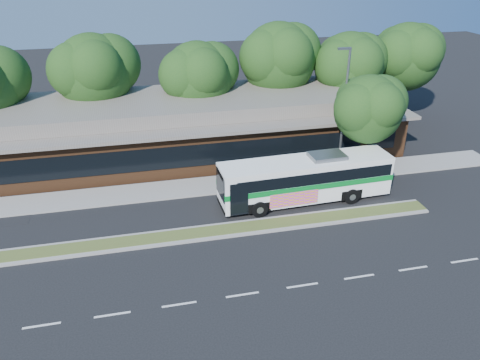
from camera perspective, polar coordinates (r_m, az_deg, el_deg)
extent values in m
plane|color=black|center=(26.74, -2.16, -7.01)|extent=(120.00, 120.00, 0.00)
cube|color=#465423|center=(27.19, -2.41, -6.20)|extent=(26.00, 1.10, 0.15)
cube|color=gray|center=(32.16, -4.34, -0.74)|extent=(44.00, 2.60, 0.12)
cube|color=brown|center=(37.53, -6.01, 5.88)|extent=(32.00, 10.00, 3.20)
cube|color=slate|center=(36.96, -6.14, 8.38)|extent=(33.20, 11.20, 0.24)
cube|color=slate|center=(36.77, -6.19, 9.31)|extent=(30.00, 8.00, 1.00)
cube|color=black|center=(32.86, -4.87, 3.03)|extent=(30.00, 0.06, 1.60)
cylinder|color=slate|center=(32.71, 12.49, 7.63)|extent=(0.16, 0.16, 9.00)
cube|color=slate|center=(31.41, 12.63, 15.37)|extent=(0.90, 0.18, 0.14)
cylinder|color=black|center=(40.09, -16.66, 7.02)|extent=(0.44, 0.44, 4.20)
sphere|color=#143C15|center=(39.03, -17.41, 12.41)|extent=(6.00, 6.00, 6.00)
sphere|color=#143C15|center=(39.28, -15.47, 13.47)|extent=(4.68, 4.68, 4.68)
cylinder|color=black|center=(39.41, -4.97, 7.40)|extent=(0.44, 0.44, 3.78)
sphere|color=#143C15|center=(38.39, -5.18, 12.44)|extent=(5.60, 5.60, 5.60)
sphere|color=#143C15|center=(38.87, -3.41, 13.36)|extent=(4.37, 4.37, 4.37)
cylinder|color=black|center=(41.70, 4.48, 8.97)|extent=(0.44, 0.44, 4.41)
sphere|color=#143C15|center=(40.66, 4.68, 14.43)|extent=(6.20, 6.20, 6.20)
sphere|color=#143C15|center=(41.42, 6.42, 15.28)|extent=(4.84, 4.84, 4.84)
cylinder|color=black|center=(43.03, 12.61, 8.58)|extent=(0.44, 0.44, 3.86)
sphere|color=#143C15|center=(42.08, 13.11, 13.33)|extent=(5.80, 5.80, 5.80)
sphere|color=#143C15|center=(42.93, 14.55, 14.07)|extent=(4.52, 4.52, 4.52)
cylinder|color=black|center=(46.64, 18.91, 9.34)|extent=(0.44, 0.44, 4.12)
sphere|color=#143C15|center=(45.73, 19.63, 13.94)|extent=(6.00, 6.00, 6.00)
sphere|color=#143C15|center=(46.73, 20.89, 14.60)|extent=(4.68, 4.68, 4.68)
cube|color=white|center=(29.98, 7.97, 0.19)|extent=(11.14, 2.81, 2.54)
cube|color=black|center=(29.86, 8.52, 1.12)|extent=(10.26, 2.82, 0.76)
cube|color=white|center=(29.49, 8.11, 2.20)|extent=(11.16, 2.83, 0.24)
cube|color=#057725|center=(30.01, 7.96, 0.06)|extent=(11.19, 2.87, 0.35)
cube|color=black|center=(28.27, -2.41, -0.58)|extent=(0.14, 2.07, 1.58)
cube|color=black|center=(32.19, 17.18, 2.30)|extent=(0.14, 1.93, 1.02)
cube|color=#D03DCD|center=(28.88, 6.61, -2.29)|extent=(3.13, 0.18, 0.92)
cube|color=slate|center=(29.94, 10.58, 2.90)|extent=(2.27, 1.56, 0.28)
cylinder|color=black|center=(28.45, 2.38, -3.56)|extent=(1.03, 0.37, 1.01)
cylinder|color=black|center=(30.38, 1.07, -1.45)|extent=(1.03, 0.37, 1.01)
cylinder|color=black|center=(30.69, 13.43, -1.94)|extent=(1.03, 0.37, 1.01)
cylinder|color=black|center=(32.48, 11.57, -0.07)|extent=(1.03, 0.37, 1.01)
cylinder|color=black|center=(33.65, 14.71, 3.09)|extent=(0.44, 0.44, 3.71)
sphere|color=#143C15|center=(32.55, 15.36, 8.31)|extent=(4.58, 4.58, 4.58)
sphere|color=#143C15|center=(33.21, 16.77, 9.16)|extent=(3.57, 3.57, 3.57)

